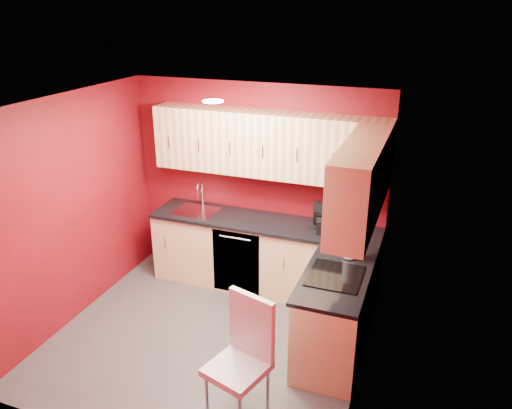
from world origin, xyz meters
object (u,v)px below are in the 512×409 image
Objects in this scene: coffee_maker at (319,216)px; dining_chair at (237,363)px; microwave at (353,206)px; sink at (197,208)px; paper_towel at (351,244)px; napkin_holder at (323,227)px.

coffee_maker is 0.25× the size of dining_chair.
coffee_maker reaches higher than dining_chair.
microwave is at bearing 74.22° from dining_chair.
sink reaches higher than dining_chair.
sink reaches higher than paper_towel.
dining_chair is (1.40, -2.08, -0.39)m from sink.
paper_towel is at bearing -50.11° from napkin_holder.
microwave is 0.74m from paper_towel.
coffee_maker is 0.92× the size of paper_towel.
coffee_maker is (1.55, 0.06, 0.10)m from sink.
microwave is 1.22m from napkin_holder.
coffee_maker is at bearing 127.68° from paper_towel.
napkin_holder is (0.09, -0.15, -0.06)m from coffee_maker.
coffee_maker is 0.19m from napkin_holder.
napkin_holder is 0.63m from paper_towel.
microwave reaches higher than napkin_holder.
paper_towel is 1.72m from dining_chair.
sink is 1.73× the size of paper_towel.
coffee_maker is at bearing 119.91° from napkin_holder.
paper_towel is 0.27× the size of dining_chair.
dining_chair is at bearing -112.92° from paper_towel.
napkin_holder is 0.53× the size of paper_towel.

